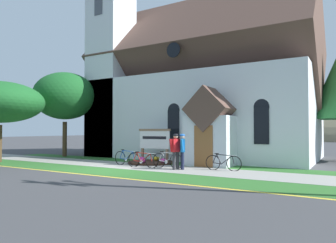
# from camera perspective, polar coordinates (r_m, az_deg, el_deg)

# --- Properties ---
(ground) EXTENTS (140.00, 140.00, 0.00)m
(ground) POSITION_cam_1_polar(r_m,az_deg,el_deg) (18.30, -2.20, -7.42)
(ground) COLOR #3D3D3F
(sidewalk_slab) EXTENTS (32.00, 2.59, 0.01)m
(sidewalk_slab) POSITION_cam_1_polar(r_m,az_deg,el_deg) (16.06, -4.26, -8.22)
(sidewalk_slab) COLOR #99968E
(sidewalk_slab) RESTS_ON ground
(grass_verge) EXTENTS (32.00, 2.08, 0.01)m
(grass_verge) POSITION_cam_1_polar(r_m,az_deg,el_deg) (14.22, -9.73, -9.08)
(grass_verge) COLOR #2D6628
(grass_verge) RESTS_ON ground
(church_lawn) EXTENTS (24.00, 1.67, 0.01)m
(church_lawn) POSITION_cam_1_polar(r_m,az_deg,el_deg) (17.84, -0.29, -7.56)
(church_lawn) COLOR #2D6628
(church_lawn) RESTS_ON ground
(curb_paint_stripe) EXTENTS (28.00, 0.16, 0.01)m
(curb_paint_stripe) POSITION_cam_1_polar(r_m,az_deg,el_deg) (13.35, -13.09, -9.57)
(curb_paint_stripe) COLOR yellow
(curb_paint_stripe) RESTS_ON ground
(church_building) EXTENTS (15.15, 10.16, 14.00)m
(church_building) POSITION_cam_1_polar(r_m,az_deg,el_deg) (22.33, 5.10, 6.18)
(church_building) COLOR silver
(church_building) RESTS_ON ground
(church_sign) EXTENTS (2.09, 0.15, 1.93)m
(church_sign) POSITION_cam_1_polar(r_m,az_deg,el_deg) (17.92, -2.47, -3.40)
(church_sign) COLOR #7F6047
(church_sign) RESTS_ON ground
(flower_bed) EXTENTS (2.62, 2.62, 0.34)m
(flower_bed) POSITION_cam_1_polar(r_m,az_deg,el_deg) (17.69, -3.10, -7.37)
(flower_bed) COLOR #382319
(flower_bed) RESTS_ON ground
(bicycle_white) EXTENTS (1.73, 0.09, 0.84)m
(bicycle_white) POSITION_cam_1_polar(r_m,az_deg,el_deg) (15.48, -0.11, -7.08)
(bicycle_white) COLOR black
(bicycle_white) RESTS_ON ground
(bicycle_green) EXTENTS (1.72, 0.29, 0.81)m
(bicycle_green) POSITION_cam_1_polar(r_m,az_deg,el_deg) (15.76, -4.67, -7.01)
(bicycle_green) COLOR black
(bicycle_green) RESTS_ON ground
(bicycle_red) EXTENTS (1.74, 0.14, 0.85)m
(bicycle_red) POSITION_cam_1_polar(r_m,az_deg,el_deg) (16.82, -7.48, -6.61)
(bicycle_red) COLOR black
(bicycle_red) RESTS_ON ground
(bicycle_black) EXTENTS (1.72, 0.14, 0.81)m
(bicycle_black) POSITION_cam_1_polar(r_m,az_deg,el_deg) (14.80, 10.01, -7.36)
(bicycle_black) COLOR black
(bicycle_black) RESTS_ON ground
(cyclist_in_blue_jersey) EXTENTS (0.43, 0.72, 1.69)m
(cyclist_in_blue_jersey) POSITION_cam_1_polar(r_m,az_deg,el_deg) (14.83, 2.62, -4.95)
(cyclist_in_blue_jersey) COLOR #191E38
(cyclist_in_blue_jersey) RESTS_ON ground
(cyclist_in_green_jersey) EXTENTS (0.32, 0.73, 1.70)m
(cyclist_in_green_jersey) POSITION_cam_1_polar(r_m,az_deg,el_deg) (14.80, 1.42, -4.94)
(cyclist_in_green_jersey) COLOR #2D2D33
(cyclist_in_green_jersey) RESTS_ON ground
(yard_deciduous_tree) EXTENTS (4.39, 4.39, 5.94)m
(yard_deciduous_tree) POSITION_cam_1_polar(r_m,az_deg,el_deg) (23.43, -18.24, 4.40)
(yard_deciduous_tree) COLOR #4C3823
(yard_deciduous_tree) RESTS_ON ground
(verge_sapling) EXTENTS (4.95, 4.95, 4.70)m
(verge_sapling) POSITION_cam_1_polar(r_m,az_deg,el_deg) (20.80, -28.26, 3.10)
(verge_sapling) COLOR #4C3823
(verge_sapling) RESTS_ON ground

